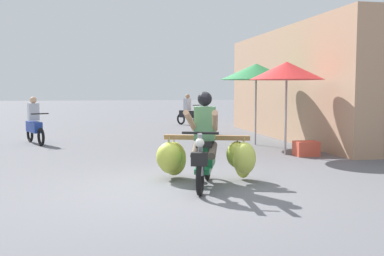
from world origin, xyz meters
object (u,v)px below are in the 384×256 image
market_umbrella_near_shop (256,72)px  produce_crate (306,149)px  motorbike_distant_ahead_right (204,119)px  market_umbrella_further_along (287,71)px  motorbike_distant_ahead_left (188,113)px  motorbike_distant_far_ahead (34,125)px  motorbike_main_loaded (201,154)px

market_umbrella_near_shop → produce_crate: bearing=-78.3°
motorbike_distant_ahead_right → produce_crate: bearing=-77.1°
market_umbrella_further_along → produce_crate: bearing=-35.8°
motorbike_distant_ahead_left → market_umbrella_further_along: size_ratio=0.62×
motorbike_distant_ahead_right → motorbike_distant_ahead_left: bearing=86.7°
motorbike_distant_far_ahead → produce_crate: (6.84, -3.89, -0.39)m
motorbike_distant_ahead_left → market_umbrella_near_shop: size_ratio=0.60×
produce_crate → motorbike_main_loaded: bearing=-141.8°
motorbike_main_loaded → market_umbrella_near_shop: 5.77m
motorbike_distant_ahead_right → produce_crate: (1.28, -5.56, -0.39)m
motorbike_distant_ahead_right → produce_crate: size_ratio=2.85×
motorbike_main_loaded → motorbike_distant_ahead_left: (2.15, 12.25, 0.07)m
motorbike_main_loaded → produce_crate: size_ratio=3.64×
market_umbrella_further_along → motorbike_main_loaded: bearing=-134.6°
market_umbrella_near_shop → produce_crate: market_umbrella_near_shop is taller
produce_crate → market_umbrella_further_along: bearing=144.2°
motorbike_distant_far_ahead → produce_crate: size_ratio=2.70×
motorbike_main_loaded → market_umbrella_near_shop: size_ratio=0.86×
motorbike_distant_ahead_left → motorbike_main_loaded: bearing=-99.9°
motorbike_main_loaded → motorbike_distant_ahead_right: bearing=76.7°
motorbike_distant_ahead_left → motorbike_distant_ahead_right: same height
motorbike_main_loaded → motorbike_distant_ahead_left: size_ratio=1.44×
motorbike_distant_ahead_right → market_umbrella_near_shop: (0.80, -3.24, 1.56)m
motorbike_distant_far_ahead → motorbike_main_loaded: bearing=-60.3°
market_umbrella_near_shop → motorbike_main_loaded: bearing=-119.3°
motorbike_main_loaded → motorbike_distant_far_ahead: motorbike_main_loaded is taller
motorbike_distant_ahead_right → produce_crate: 5.72m
market_umbrella_near_shop → market_umbrella_further_along: market_umbrella_near_shop is taller
motorbike_main_loaded → motorbike_distant_ahead_right: motorbike_main_loaded is taller
motorbike_main_loaded → produce_crate: bearing=38.2°
motorbike_distant_far_ahead → motorbike_distant_ahead_left: bearing=45.2°
motorbike_distant_ahead_left → motorbike_distant_far_ahead: size_ratio=0.94×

